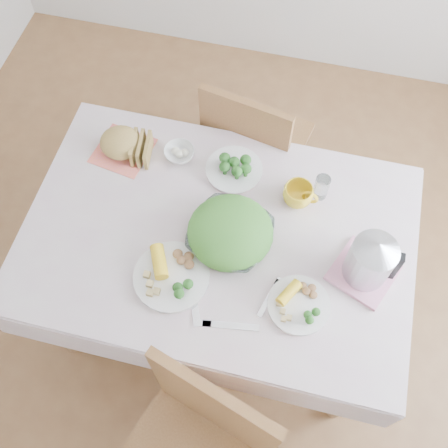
% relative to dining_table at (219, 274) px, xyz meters
% --- Properties ---
extents(floor, '(3.60, 3.60, 0.00)m').
position_rel_dining_table_xyz_m(floor, '(0.00, 0.00, -0.38)').
color(floor, brown).
rests_on(floor, ground).
extents(dining_table, '(1.40, 0.90, 0.75)m').
position_rel_dining_table_xyz_m(dining_table, '(0.00, 0.00, 0.00)').
color(dining_table, brown).
rests_on(dining_table, floor).
extents(tablecloth, '(1.50, 1.00, 0.01)m').
position_rel_dining_table_xyz_m(tablecloth, '(0.00, 0.00, 0.38)').
color(tablecloth, beige).
rests_on(tablecloth, dining_table).
extents(chair_far, '(0.51, 0.51, 0.96)m').
position_rel_dining_table_xyz_m(chair_far, '(0.03, 0.70, 0.09)').
color(chair_far, brown).
rests_on(chair_far, floor).
extents(salad_bowl, '(0.36, 0.36, 0.07)m').
position_rel_dining_table_xyz_m(salad_bowl, '(0.05, -0.01, 0.42)').
color(salad_bowl, white).
rests_on(salad_bowl, tablecloth).
extents(dinner_plate_left, '(0.31, 0.31, 0.02)m').
position_rel_dining_table_xyz_m(dinner_plate_left, '(-0.12, -0.22, 0.40)').
color(dinner_plate_left, white).
rests_on(dinner_plate_left, tablecloth).
extents(dinner_plate_right, '(0.32, 0.32, 0.02)m').
position_rel_dining_table_xyz_m(dinner_plate_right, '(0.35, -0.21, 0.40)').
color(dinner_plate_right, white).
rests_on(dinner_plate_right, tablecloth).
extents(broccoli_plate, '(0.31, 0.31, 0.02)m').
position_rel_dining_table_xyz_m(broccoli_plate, '(-0.01, 0.30, 0.40)').
color(broccoli_plate, beige).
rests_on(broccoli_plate, tablecloth).
extents(napkin, '(0.25, 0.25, 0.00)m').
position_rel_dining_table_xyz_m(napkin, '(-0.48, 0.29, 0.39)').
color(napkin, '#EB6C5A').
rests_on(napkin, tablecloth).
extents(bread_loaf, '(0.22, 0.22, 0.10)m').
position_rel_dining_table_xyz_m(bread_loaf, '(-0.48, 0.29, 0.45)').
color(bread_loaf, olive).
rests_on(bread_loaf, napkin).
extents(fruit_bowl, '(0.13, 0.13, 0.04)m').
position_rel_dining_table_xyz_m(fruit_bowl, '(-0.24, 0.32, 0.41)').
color(fruit_bowl, white).
rests_on(fruit_bowl, tablecloth).
extents(yellow_mug, '(0.14, 0.14, 0.09)m').
position_rel_dining_table_xyz_m(yellow_mug, '(0.27, 0.22, 0.43)').
color(yellow_mug, gold).
rests_on(yellow_mug, tablecloth).
extents(glass_tumbler, '(0.08, 0.08, 0.11)m').
position_rel_dining_table_xyz_m(glass_tumbler, '(0.35, 0.27, 0.45)').
color(glass_tumbler, white).
rests_on(glass_tumbler, tablecloth).
extents(pink_tray, '(0.28, 0.28, 0.02)m').
position_rel_dining_table_xyz_m(pink_tray, '(0.56, -0.03, 0.40)').
color(pink_tray, pink).
rests_on(pink_tray, tablecloth).
extents(electric_kettle, '(0.21, 0.21, 0.23)m').
position_rel_dining_table_xyz_m(electric_kettle, '(0.56, -0.03, 0.51)').
color(electric_kettle, '#B2B5BA').
rests_on(electric_kettle, pink_tray).
extents(fork_left, '(0.10, 0.20, 0.00)m').
position_rel_dining_table_xyz_m(fork_left, '(-0.02, -0.27, 0.39)').
color(fork_left, silver).
rests_on(fork_left, tablecloth).
extents(fork_right, '(0.06, 0.16, 0.00)m').
position_rel_dining_table_xyz_m(fork_right, '(0.24, -0.21, 0.39)').
color(fork_right, silver).
rests_on(fork_right, tablecloth).
extents(knife, '(0.20, 0.05, 0.00)m').
position_rel_dining_table_xyz_m(knife, '(0.13, -0.34, 0.39)').
color(knife, silver).
rests_on(knife, tablecloth).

